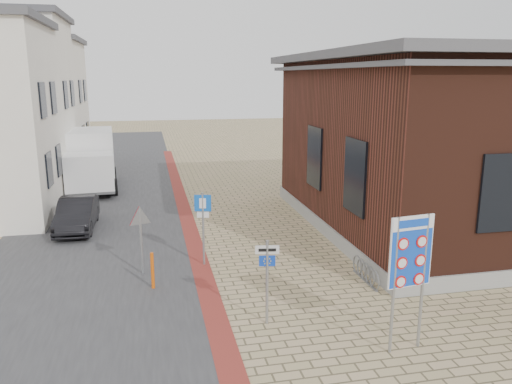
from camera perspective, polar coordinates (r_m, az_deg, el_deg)
name	(u,v)px	position (r m, az deg, el deg)	size (l,w,h in m)	color
ground	(302,326)	(12.62, 5.23, -14.95)	(120.00, 120.00, 0.00)	tan
road_strip	(110,196)	(26.36, -16.37, -0.41)	(7.00, 60.00, 0.02)	#38383A
curb_strip	(187,218)	(21.48, -7.91, -3.00)	(0.60, 40.00, 0.02)	maroon
brick_building	(467,139)	(21.68, 22.99, 5.61)	(13.00, 13.00, 6.80)	gray
townhouse_far	(26,104)	(35.46, -24.82, 9.07)	(7.40, 6.40, 8.30)	white
bike_rack	(366,273)	(15.26, 12.41, -9.00)	(0.08, 1.80, 0.60)	slate
sedan	(77,214)	(20.87, -19.78, -2.40)	(1.32, 3.80, 1.25)	black
box_truck	(90,160)	(27.98, -18.40, 3.54)	(2.87, 6.09, 3.10)	slate
border_sign	(411,254)	(11.18, 17.26, -6.82)	(1.05, 0.19, 3.08)	gray
essen_sign	(267,270)	(12.09, 1.28, -8.91)	(0.58, 0.13, 2.14)	gray
parking_sign	(203,217)	(15.78, -6.07, -2.81)	(0.52, 0.17, 2.39)	gray
yield_sign	(140,224)	(15.35, -13.10, -3.62)	(0.73, 0.31, 2.12)	gray
bollard	(153,271)	(14.60, -11.74, -8.82)	(0.10, 0.10, 1.08)	#DF560B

